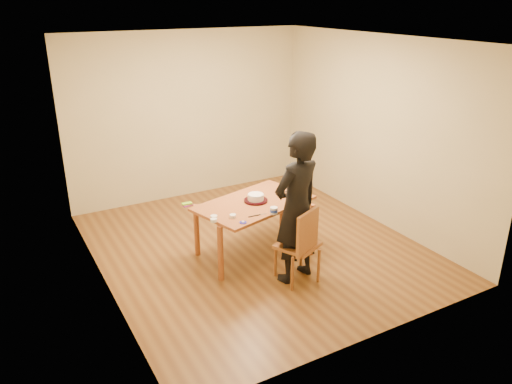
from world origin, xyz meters
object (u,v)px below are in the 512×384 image
dining_table (254,203)px  cake (256,197)px  cake_plate (256,200)px  dining_chair (297,245)px  person (296,208)px

dining_table → cake: size_ratio=7.02×
dining_table → cake_plate: (0.03, 0.01, 0.03)m
dining_chair → dining_table: bearing=76.2°
dining_table → cake_plate: size_ratio=4.80×
cake_plate → cake: 0.04m
person → dining_chair: bearing=76.8°
dining_table → dining_chair: size_ratio=3.35×
cake_plate → person: bearing=-80.6°
dining_chair → cake_plate: (-0.12, 0.78, 0.31)m
dining_chair → cake_plate: cake_plate is taller
cake → person: bearing=-80.6°
dining_table → person: size_ratio=0.79×
dining_table → cake_plate: cake_plate is taller
cake → person: (0.12, -0.74, 0.10)m
cake_plate → dining_chair: bearing=-81.1°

